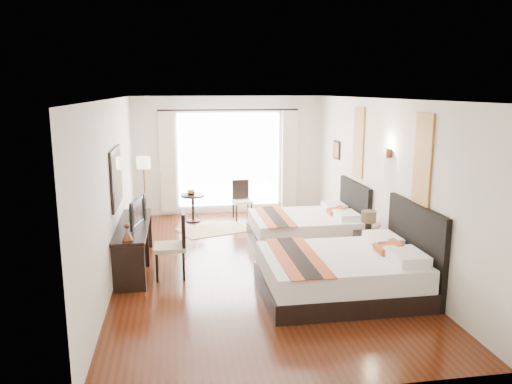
{
  "coord_description": "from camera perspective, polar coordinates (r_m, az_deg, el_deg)",
  "views": [
    {
      "loc": [
        -1.25,
        -8.04,
        2.95
      ],
      "look_at": [
        0.07,
        0.15,
        1.24
      ],
      "focal_mm": 35.0,
      "sensor_mm": 36.0,
      "label": 1
    }
  ],
  "objects": [
    {
      "name": "television",
      "position": [
        8.42,
        -13.84,
        -2.22
      ],
      "size": [
        0.27,
        0.79,
        0.45
      ],
      "primitive_type": "imported",
      "rotation": [
        0.0,
        0.0,
        1.35
      ],
      "color": "black",
      "rests_on": "console_desk"
    },
    {
      "name": "wall_entry",
      "position": [
        4.74,
        6.7,
        -7.5
      ],
      "size": [
        4.5,
        0.01,
        2.8
      ],
      "primitive_type": "cube",
      "color": "silver",
      "rests_on": "floor"
    },
    {
      "name": "drape_left",
      "position": [
        11.79,
        -10.08,
        3.33
      ],
      "size": [
        0.35,
        0.14,
        2.35
      ],
      "primitive_type": "cube",
      "color": "beige",
      "rests_on": "floor"
    },
    {
      "name": "wall_desk",
      "position": [
        8.25,
        -15.94,
        0.38
      ],
      "size": [
        0.01,
        7.5,
        2.8
      ],
      "primitive_type": "cube",
      "color": "silver",
      "rests_on": "floor"
    },
    {
      "name": "nightstand",
      "position": [
        8.78,
        13.02,
        -6.38
      ],
      "size": [
        0.46,
        0.57,
        0.55
      ],
      "primitive_type": "cube",
      "color": "black",
      "rests_on": "floor"
    },
    {
      "name": "wall_window",
      "position": [
        11.96,
        -3.11,
        4.19
      ],
      "size": [
        4.5,
        0.01,
        2.8
      ],
      "primitive_type": "cube",
      "color": "silver",
      "rests_on": "floor"
    },
    {
      "name": "side_table",
      "position": [
        11.4,
        -7.21,
        -1.82
      ],
      "size": [
        0.54,
        0.54,
        0.62
      ],
      "primitive_type": "cylinder",
      "color": "black",
      "rests_on": "floor"
    },
    {
      "name": "art_panel_near",
      "position": [
        7.52,
        18.52,
        3.42
      ],
      "size": [
        0.03,
        0.5,
        1.35
      ],
      "primitive_type": "cube",
      "color": "#893C14",
      "rests_on": "wall_headboard"
    },
    {
      "name": "floor",
      "position": [
        8.66,
        -0.33,
        -8.29
      ],
      "size": [
        4.5,
        7.5,
        0.01
      ],
      "primitive_type": "cube",
      "color": "#3A190A",
      "rests_on": "ground"
    },
    {
      "name": "vase",
      "position": [
        8.57,
        13.66,
        -4.84
      ],
      "size": [
        0.14,
        0.14,
        0.13
      ],
      "primitive_type": "imported",
      "rotation": [
        0.0,
        0.0,
        -0.17
      ],
      "color": "black",
      "rests_on": "nightstand"
    },
    {
      "name": "art_panel_far",
      "position": [
        9.83,
        11.65,
        5.58
      ],
      "size": [
        0.03,
        0.5,
        1.35
      ],
      "primitive_type": "cube",
      "color": "#893C14",
      "rests_on": "wall_headboard"
    },
    {
      "name": "sheer_curtain",
      "position": [
        11.89,
        -3.07,
        3.66
      ],
      "size": [
        2.3,
        0.02,
        2.1
      ],
      "primitive_type": "cube",
      "color": "white",
      "rests_on": "wall_window"
    },
    {
      "name": "wall_sconce",
      "position": [
        8.51,
        14.78,
        4.33
      ],
      "size": [
        0.1,
        0.14,
        0.14
      ],
      "primitive_type": "cube",
      "color": "#4C281B",
      "rests_on": "wall_headboard"
    },
    {
      "name": "bed_near",
      "position": [
        7.48,
        10.27,
        -8.96
      ],
      "size": [
        2.32,
        1.81,
        1.31
      ],
      "color": "black",
      "rests_on": "floor"
    },
    {
      "name": "drape_right",
      "position": [
        12.1,
        3.81,
        3.69
      ],
      "size": [
        0.35,
        0.14,
        2.35
      ],
      "primitive_type": "cube",
      "color": "beige",
      "rests_on": "floor"
    },
    {
      "name": "window_chair",
      "position": [
        11.54,
        -1.6,
        -1.76
      ],
      "size": [
        0.45,
        0.45,
        0.89
      ],
      "rotation": [
        0.0,
        0.0,
        -1.48
      ],
      "color": "beige",
      "rests_on": "floor"
    },
    {
      "name": "fruit_bowl",
      "position": [
        11.34,
        -7.44,
        -0.16
      ],
      "size": [
        0.25,
        0.25,
        0.05
      ],
      "primitive_type": "imported",
      "rotation": [
        0.0,
        0.0,
        -0.14
      ],
      "color": "#452D18",
      "rests_on": "side_table"
    },
    {
      "name": "floor_lamp",
      "position": [
        11.39,
        -12.72,
        2.79
      ],
      "size": [
        0.3,
        0.3,
        1.49
      ],
      "color": "black",
      "rests_on": "floor"
    },
    {
      "name": "jute_rug",
      "position": [
        10.73,
        -4.88,
        -4.31
      ],
      "size": [
        1.63,
        1.35,
        0.01
      ],
      "primitive_type": "cube",
      "rotation": [
        0.0,
        0.0,
        0.33
      ],
      "color": "tan",
      "rests_on": "floor"
    },
    {
      "name": "bed_far",
      "position": [
        9.84,
        5.96,
        -3.99
      ],
      "size": [
        2.09,
        1.63,
        1.18
      ],
      "color": "black",
      "rests_on": "floor"
    },
    {
      "name": "wall_headboard",
      "position": [
        8.9,
        14.09,
        1.28
      ],
      "size": [
        0.01,
        7.5,
        2.8
      ],
      "primitive_type": "cube",
      "color": "silver",
      "rests_on": "floor"
    },
    {
      "name": "bronze_figurine",
      "position": [
        7.55,
        -14.49,
        -4.65
      ],
      "size": [
        0.2,
        0.2,
        0.24
      ],
      "primitive_type": null,
      "rotation": [
        0.0,
        0.0,
        0.23
      ],
      "color": "#4C281B",
      "rests_on": "console_desk"
    },
    {
      "name": "mirror_glass",
      "position": [
        8.39,
        -15.52,
        1.64
      ],
      "size": [
        0.01,
        1.12,
        0.82
      ],
      "primitive_type": "cube",
      "color": "white",
      "rests_on": "mirror_frame"
    },
    {
      "name": "mirror_frame",
      "position": [
        8.4,
        -15.69,
        1.63
      ],
      "size": [
        0.04,
        1.25,
        0.95
      ],
      "primitive_type": "cube",
      "color": "black",
      "rests_on": "wall_desk"
    },
    {
      "name": "console_desk",
      "position": [
        8.65,
        -13.74,
        -5.99
      ],
      "size": [
        0.5,
        2.2,
        0.76
      ],
      "primitive_type": "cube",
      "color": "black",
      "rests_on": "floor"
    },
    {
      "name": "desk_chair",
      "position": [
        8.13,
        -9.61,
        -7.34
      ],
      "size": [
        0.5,
        0.5,
        1.06
      ],
      "rotation": [
        0.0,
        0.0,
        3.16
      ],
      "color": "beige",
      "rests_on": "floor"
    },
    {
      "name": "ceiling",
      "position": [
        8.14,
        -0.36,
        10.54
      ],
      "size": [
        4.5,
        7.5,
        0.02
      ],
      "primitive_type": "cube",
      "color": "white",
      "rests_on": "wall_headboard"
    },
    {
      "name": "table_lamp",
      "position": [
        8.78,
        12.74,
        -2.97
      ],
      "size": [
        0.26,
        0.26,
        0.41
      ],
      "color": "black",
      "rests_on": "nightstand"
    },
    {
      "name": "window_glass",
      "position": [
        11.95,
        -3.1,
        3.7
      ],
      "size": [
        2.4,
        0.02,
        2.2
      ],
      "primitive_type": "cube",
      "color": "white",
      "rests_on": "wall_window"
    }
  ]
}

